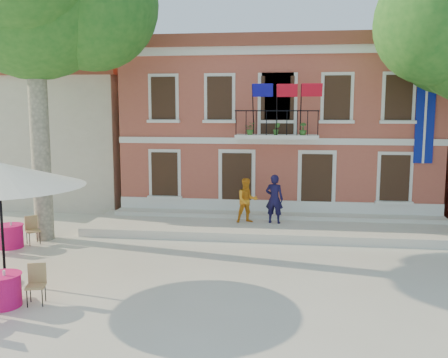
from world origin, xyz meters
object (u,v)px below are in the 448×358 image
cafe_table_1 (2,289)px  cafe_table_3 (10,235)px  pedestrian_orange (247,200)px  pedestrian_navy (274,199)px

cafe_table_1 → cafe_table_3: size_ratio=1.08×
pedestrian_orange → cafe_table_1: bearing=-142.4°
cafe_table_1 → pedestrian_navy: bearing=53.4°
pedestrian_orange → cafe_table_1: (-5.02, -8.10, -0.72)m
pedestrian_orange → cafe_table_1: 9.56m
pedestrian_orange → cafe_table_3: (-7.60, -3.42, -0.72)m
pedestrian_navy → pedestrian_orange: (-1.03, -0.05, -0.08)m
pedestrian_navy → cafe_table_3: bearing=32.9°
cafe_table_3 → cafe_table_1: bearing=-61.2°
pedestrian_navy → pedestrian_orange: pedestrian_navy is taller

